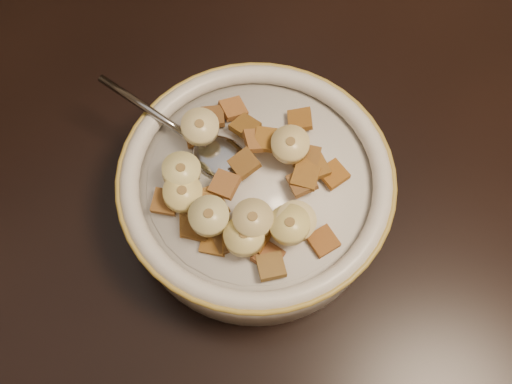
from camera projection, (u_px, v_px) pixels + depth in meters
floor at (213, 295)px, 1.30m from camera, size 4.00×4.50×0.10m
table at (161, 96)px, 0.59m from camera, size 1.44×0.96×0.04m
cereal_bowl at (256, 194)px, 0.49m from camera, size 0.22×0.22×0.05m
milk at (256, 180)px, 0.47m from camera, size 0.18×0.18×0.00m
spoon at (221, 158)px, 0.47m from camera, size 0.05×0.06×0.01m
cereal_square_0 at (257, 141)px, 0.46m from camera, size 0.03×0.03×0.01m
cereal_square_1 at (245, 126)px, 0.48m from camera, size 0.02×0.02×0.01m
cereal_square_2 at (302, 182)px, 0.45m from camera, size 0.03×0.03×0.01m
cereal_square_3 at (333, 174)px, 0.46m from camera, size 0.02×0.02×0.01m
cereal_square_4 at (227, 239)px, 0.44m from camera, size 0.02×0.02×0.01m
cereal_square_5 at (291, 145)px, 0.47m from camera, size 0.03×0.03×0.01m
cereal_square_6 at (214, 242)px, 0.44m from camera, size 0.03×0.03×0.01m
cereal_square_7 at (247, 240)px, 0.43m from camera, size 0.03×0.03×0.01m
cereal_square_8 at (306, 176)px, 0.45m from camera, size 0.03×0.03×0.01m
cereal_square_9 at (255, 238)px, 0.44m from camera, size 0.03×0.03×0.01m
cereal_square_10 at (193, 225)px, 0.45m from camera, size 0.03×0.03×0.01m
cereal_square_11 at (268, 256)px, 0.44m from camera, size 0.03×0.03×0.01m
cereal_square_12 at (300, 120)px, 0.49m from camera, size 0.03×0.03×0.01m
cereal_square_13 at (280, 223)px, 0.44m from camera, size 0.02×0.02×0.01m
cereal_square_14 at (323, 241)px, 0.44m from camera, size 0.02×0.02×0.01m
cereal_square_15 at (267, 140)px, 0.46m from camera, size 0.03×0.03×0.01m
cereal_square_16 at (197, 227)px, 0.45m from camera, size 0.03×0.03×0.01m
cereal_square_17 at (198, 135)px, 0.48m from camera, size 0.03×0.03×0.01m
cereal_square_18 at (271, 266)px, 0.43m from camera, size 0.03×0.03×0.01m
cereal_square_19 at (213, 117)px, 0.49m from camera, size 0.03×0.03×0.01m
cereal_square_20 at (165, 202)px, 0.45m from camera, size 0.03×0.03×0.01m
cereal_square_21 at (225, 184)px, 0.45m from camera, size 0.03×0.03×0.01m
cereal_square_22 at (244, 164)px, 0.45m from camera, size 0.02×0.02×0.01m
cereal_square_23 at (209, 199)px, 0.45m from camera, size 0.02×0.02×0.01m
cereal_square_24 at (213, 210)px, 0.44m from camera, size 0.02×0.02×0.01m
cereal_square_25 at (307, 157)px, 0.46m from camera, size 0.03×0.03×0.01m
cereal_square_26 at (315, 167)px, 0.46m from camera, size 0.02×0.02×0.01m
cereal_square_27 at (233, 109)px, 0.49m from camera, size 0.02×0.02×0.01m
banana_slice_0 at (290, 144)px, 0.45m from camera, size 0.03×0.03×0.01m
banana_slice_1 at (253, 219)px, 0.43m from camera, size 0.04×0.04×0.01m
banana_slice_2 at (290, 225)px, 0.43m from camera, size 0.04×0.04×0.01m
banana_slice_3 at (181, 170)px, 0.45m from camera, size 0.04×0.04×0.01m
banana_slice_4 at (296, 221)px, 0.43m from camera, size 0.04×0.04×0.02m
banana_slice_5 at (200, 127)px, 0.46m from camera, size 0.03×0.03×0.01m
banana_slice_6 at (183, 193)px, 0.45m from camera, size 0.04×0.04×0.01m
banana_slice_7 at (244, 236)px, 0.43m from camera, size 0.04×0.04×0.01m
banana_slice_8 at (209, 216)px, 0.43m from camera, size 0.04×0.04×0.01m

